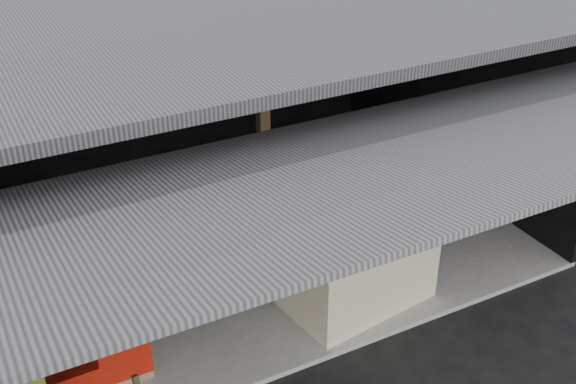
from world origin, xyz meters
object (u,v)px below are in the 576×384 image
neighbor_stall (59,343)px  plastic_chair (389,161)px  white_crate (317,221)px  water_barrel (404,252)px  banana_table (357,266)px

neighbor_stall → plastic_chair: neighbor_stall is taller
white_crate → water_barrel: 1.09m
banana_table → neighbor_stall: size_ratio=1.10×
banana_table → plastic_chair: bearing=39.6°
white_crate → water_barrel: (0.75, -0.76, -0.23)m
banana_table → white_crate: bearing=79.4°
banana_table → plastic_chair: 2.44m
neighbor_stall → water_barrel: 3.93m
water_barrel → plastic_chair: 1.81m
white_crate → plastic_chair: 1.80m
banana_table → water_barrel: (0.80, 0.22, -0.21)m
white_crate → water_barrel: bearing=-49.8°
white_crate → neighbor_stall: 3.26m
white_crate → plastic_chair: size_ratio=1.09×
water_barrel → plastic_chair: (0.86, 1.57, 0.27)m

